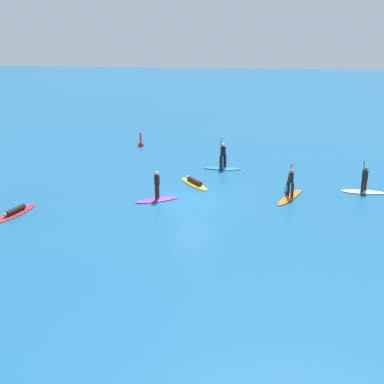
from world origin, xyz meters
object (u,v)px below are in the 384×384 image
surfer_on_red_board (15,212)px  marker_buoy (141,144)px  surfer_on_blue_board (223,161)px  surfer_on_white_board (364,186)px  surfer_on_purple_board (157,193)px  surfer_on_orange_board (290,191)px  surfer_on_yellow_board (194,182)px

surfer_on_red_board → marker_buoy: 15.05m
surfer_on_red_board → marker_buoy: marker_buoy is taller
surfer_on_blue_board → marker_buoy: bearing=-38.1°
surfer_on_blue_board → surfer_on_white_board: (8.63, -3.96, -0.12)m
marker_buoy → surfer_on_purple_board: bearing=-75.5°
surfer_on_orange_board → surfer_on_red_board: bearing=132.6°
surfer_on_orange_board → surfer_on_white_board: bearing=-45.1°
surfer_on_red_board → surfer_on_white_board: surfer_on_white_board is taller
surfer_on_red_board → surfer_on_white_board: 20.36m
surfer_on_blue_board → marker_buoy: surfer_on_blue_board is taller
surfer_on_purple_board → marker_buoy: surfer_on_purple_board is taller
marker_buoy → surfer_on_white_board: bearing=-31.4°
surfer_on_orange_board → surfer_on_red_board: (-15.20, -3.74, -0.30)m
surfer_on_orange_board → surfer_on_yellow_board: bearing=100.5°
surfer_on_blue_board → surfer_on_purple_board: surfer_on_blue_board is taller
surfer_on_orange_board → surfer_on_blue_board: bearing=66.7°
surfer_on_blue_board → surfer_on_yellow_board: bearing=63.8°
surfer_on_purple_board → surfer_on_yellow_board: bearing=-148.8°
surfer_on_yellow_board → surfer_on_white_board: (10.34, -0.60, 0.29)m
surfer_on_blue_board → surfer_on_orange_board: size_ratio=0.87×
surfer_on_blue_board → surfer_on_red_board: (-11.09, -9.01, -0.43)m
surfer_on_blue_board → surfer_on_yellow_board: 3.79m
surfer_on_white_board → marker_buoy: size_ratio=2.23×
surfer_on_red_board → surfer_on_orange_board: bearing=125.1°
surfer_on_blue_board → surfer_on_orange_board: surfer_on_blue_board is taller
surfer_on_red_board → surfer_on_white_board: size_ratio=1.16×
surfer_on_yellow_board → marker_buoy: 10.03m
surfer_on_yellow_board → marker_buoy: (-4.94, 8.73, 0.05)m
surfer_on_red_board → surfer_on_blue_board: bearing=150.4°
surfer_on_orange_board → surfer_on_white_board: (4.52, 1.31, 0.00)m
surfer_on_blue_board → surfer_on_orange_board: bearing=128.7°
surfer_on_blue_board → surfer_on_orange_board: (4.11, -5.27, -0.13)m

